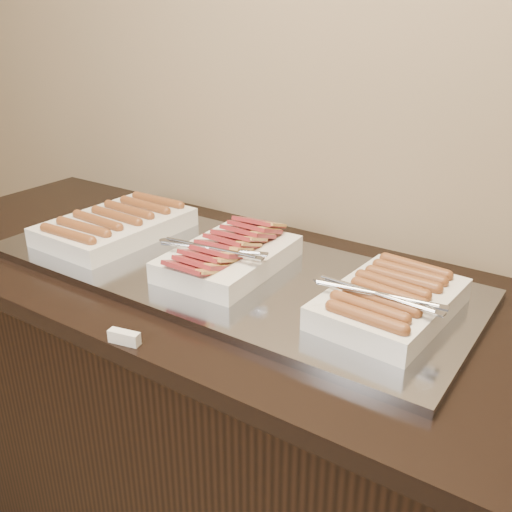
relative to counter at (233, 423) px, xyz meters
The scene contains 6 objects.
counter is the anchor object (origin of this frame).
warming_tray 0.46m from the counter, behind, with size 1.20×0.50×0.02m, color #9498A2.
dish_left 0.63m from the counter, behind, with size 0.27×0.39×0.07m.
dish_center 0.50m from the counter, 106.46° to the right, with size 0.27×0.36×0.10m.
dish_right 0.64m from the counter, ahead, with size 0.26×0.34×0.08m.
label_holder 0.58m from the counter, 87.77° to the right, with size 0.06×0.02×0.03m, color white.
Camera 1 is at (0.75, 1.13, 1.49)m, focal length 40.00 mm.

